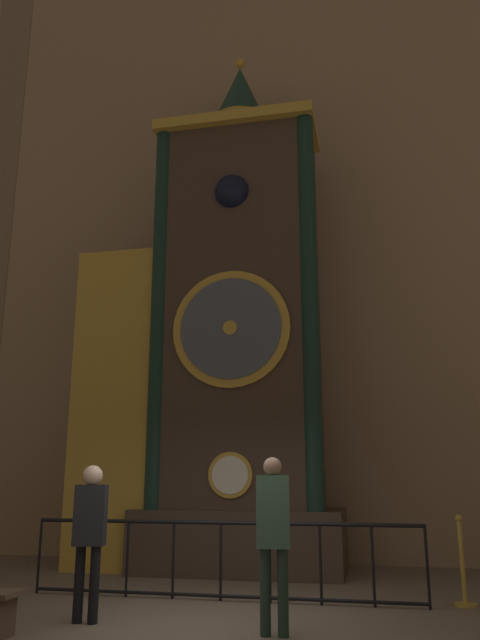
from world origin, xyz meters
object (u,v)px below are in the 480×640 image
object	(u,v)px
clock_tower	(214,342)
visitor_near	(90,525)
stanchion_post	(463,576)
visitor_far	(273,527)

from	to	relation	value
clock_tower	visitor_near	bearing A→B (deg)	-95.96
clock_tower	stanchion_post	size ratio (longest dim) A/B	9.08
clock_tower	stanchion_post	xyz separation A→B (m)	(3.74, -2.07, -3.55)
visitor_far	clock_tower	bearing A→B (deg)	104.73
visitor_far	stanchion_post	bearing A→B (deg)	35.67
clock_tower	stanchion_post	bearing A→B (deg)	-28.91
visitor_near	stanchion_post	distance (m)	4.58
clock_tower	visitor_far	bearing A→B (deg)	-67.18
visitor_near	visitor_far	bearing A→B (deg)	-16.11
clock_tower	visitor_far	distance (m)	5.22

